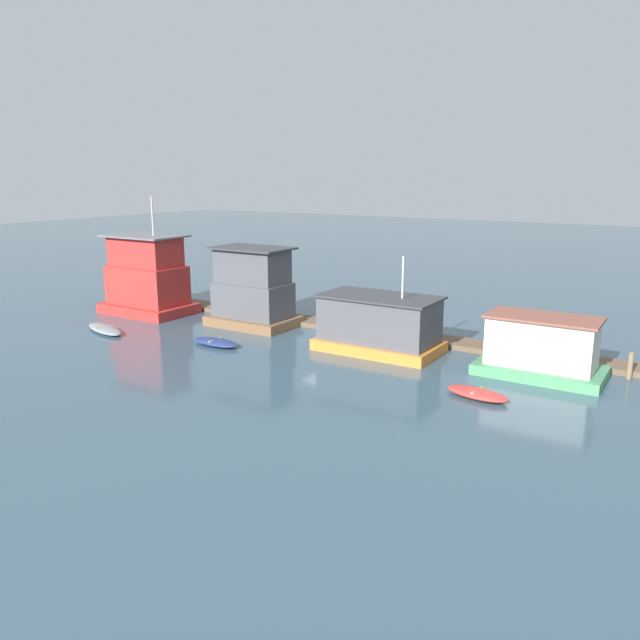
{
  "coord_description": "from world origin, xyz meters",
  "views": [
    {
      "loc": [
        18.66,
        -30.68,
        9.66
      ],
      "look_at": [
        0.0,
        -1.0,
        1.4
      ],
      "focal_mm": 35.0,
      "sensor_mm": 36.0,
      "label": 1
    }
  ],
  "objects_px": {
    "mooring_post_near_left": "(630,366)",
    "houseboat_orange": "(379,324)",
    "houseboat_red": "(147,278)",
    "houseboat_green": "(541,348)",
    "dinghy_grey": "(105,329)",
    "dinghy_navy": "(216,342)",
    "dinghy_red": "(477,394)",
    "houseboat_brown": "(253,290)"
  },
  "relations": [
    {
      "from": "mooring_post_near_left",
      "to": "houseboat_orange",
      "type": "bearing_deg",
      "value": -170.43
    },
    {
      "from": "houseboat_red",
      "to": "houseboat_orange",
      "type": "height_order",
      "value": "houseboat_red"
    },
    {
      "from": "houseboat_green",
      "to": "dinghy_grey",
      "type": "relative_size",
      "value": 1.42
    },
    {
      "from": "mooring_post_near_left",
      "to": "dinghy_grey",
      "type": "bearing_deg",
      "value": -165.64
    },
    {
      "from": "houseboat_red",
      "to": "houseboat_green",
      "type": "height_order",
      "value": "houseboat_red"
    },
    {
      "from": "houseboat_red",
      "to": "dinghy_grey",
      "type": "height_order",
      "value": "houseboat_red"
    },
    {
      "from": "houseboat_orange",
      "to": "dinghy_navy",
      "type": "bearing_deg",
      "value": -154.63
    },
    {
      "from": "houseboat_red",
      "to": "dinghy_red",
      "type": "relative_size",
      "value": 2.68
    },
    {
      "from": "houseboat_red",
      "to": "mooring_post_near_left",
      "type": "distance_m",
      "value": 30.83
    },
    {
      "from": "houseboat_red",
      "to": "mooring_post_near_left",
      "type": "height_order",
      "value": "houseboat_red"
    },
    {
      "from": "houseboat_orange",
      "to": "mooring_post_near_left",
      "type": "xyz_separation_m",
      "value": [
        12.45,
        2.1,
        -0.86
      ]
    },
    {
      "from": "houseboat_orange",
      "to": "dinghy_navy",
      "type": "height_order",
      "value": "houseboat_orange"
    },
    {
      "from": "houseboat_red",
      "to": "houseboat_green",
      "type": "xyz_separation_m",
      "value": [
        26.92,
        0.27,
        -1.1
      ]
    },
    {
      "from": "houseboat_brown",
      "to": "dinghy_navy",
      "type": "distance_m",
      "value": 5.56
    },
    {
      "from": "houseboat_orange",
      "to": "mooring_post_near_left",
      "type": "distance_m",
      "value": 12.65
    },
    {
      "from": "houseboat_brown",
      "to": "mooring_post_near_left",
      "type": "relative_size",
      "value": 4.18
    },
    {
      "from": "houseboat_brown",
      "to": "dinghy_red",
      "type": "xyz_separation_m",
      "value": [
        16.7,
        -5.39,
        -2.13
      ]
    },
    {
      "from": "dinghy_navy",
      "to": "mooring_post_near_left",
      "type": "bearing_deg",
      "value": 16.28
    },
    {
      "from": "mooring_post_near_left",
      "to": "dinghy_navy",
      "type": "bearing_deg",
      "value": -163.72
    },
    {
      "from": "dinghy_navy",
      "to": "mooring_post_near_left",
      "type": "relative_size",
      "value": 2.47
    },
    {
      "from": "houseboat_red",
      "to": "houseboat_brown",
      "type": "distance_m",
      "value": 8.71
    },
    {
      "from": "houseboat_red",
      "to": "houseboat_green",
      "type": "distance_m",
      "value": 26.94
    },
    {
      "from": "dinghy_red",
      "to": "houseboat_red",
      "type": "bearing_deg",
      "value": 170.05
    },
    {
      "from": "houseboat_brown",
      "to": "houseboat_green",
      "type": "height_order",
      "value": "houseboat_brown"
    },
    {
      "from": "houseboat_brown",
      "to": "dinghy_grey",
      "type": "height_order",
      "value": "houseboat_brown"
    },
    {
      "from": "houseboat_green",
      "to": "dinghy_navy",
      "type": "distance_m",
      "value": 17.67
    },
    {
      "from": "dinghy_red",
      "to": "mooring_post_near_left",
      "type": "xyz_separation_m",
      "value": [
        5.35,
        6.49,
        0.46
      ]
    },
    {
      "from": "dinghy_navy",
      "to": "houseboat_orange",
      "type": "bearing_deg",
      "value": 25.37
    },
    {
      "from": "houseboat_red",
      "to": "mooring_post_near_left",
      "type": "bearing_deg",
      "value": 3.79
    },
    {
      "from": "houseboat_orange",
      "to": "houseboat_green",
      "type": "height_order",
      "value": "houseboat_orange"
    },
    {
      "from": "houseboat_orange",
      "to": "dinghy_red",
      "type": "height_order",
      "value": "houseboat_orange"
    },
    {
      "from": "dinghy_red",
      "to": "houseboat_green",
      "type": "bearing_deg",
      "value": 71.79
    },
    {
      "from": "houseboat_brown",
      "to": "dinghy_navy",
      "type": "bearing_deg",
      "value": -76.84
    },
    {
      "from": "houseboat_orange",
      "to": "houseboat_green",
      "type": "relative_size",
      "value": 1.13
    },
    {
      "from": "dinghy_grey",
      "to": "houseboat_red",
      "type": "bearing_deg",
      "value": 108.93
    },
    {
      "from": "dinghy_red",
      "to": "houseboat_orange",
      "type": "bearing_deg",
      "value": 148.29
    },
    {
      "from": "dinghy_navy",
      "to": "dinghy_red",
      "type": "bearing_deg",
      "value": -1.43
    },
    {
      "from": "houseboat_brown",
      "to": "dinghy_grey",
      "type": "bearing_deg",
      "value": -137.32
    },
    {
      "from": "dinghy_navy",
      "to": "dinghy_grey",
      "type": "bearing_deg",
      "value": -170.79
    },
    {
      "from": "houseboat_brown",
      "to": "dinghy_navy",
      "type": "xyz_separation_m",
      "value": [
        1.17,
        -5.0,
        -2.14
      ]
    },
    {
      "from": "houseboat_orange",
      "to": "dinghy_navy",
      "type": "distance_m",
      "value": 9.43
    },
    {
      "from": "houseboat_red",
      "to": "houseboat_green",
      "type": "bearing_deg",
      "value": 0.57
    }
  ]
}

